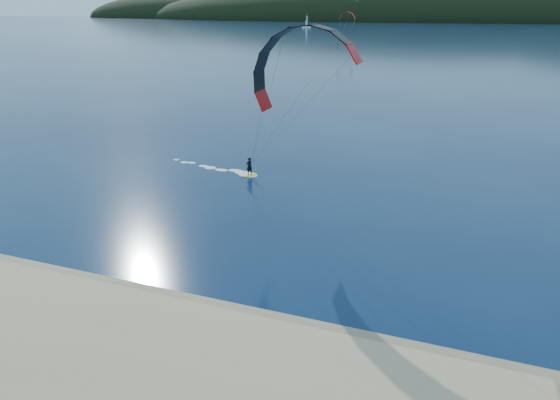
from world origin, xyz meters
TOP-DOWN VIEW (x-y plane):
  - ground at (0.00, 0.00)m, footprint 1800.00×1800.00m
  - wet_sand at (0.00, 4.50)m, footprint 220.00×2.50m
  - headland at (0.63, 745.28)m, footprint 1200.00×310.00m
  - kitesurfer_near at (0.17, 20.60)m, footprint 23.18×9.63m
  - kitesurfer_far at (-35.03, 199.44)m, footprint 8.52×4.48m
  - sailboat at (-112.83, 400.83)m, footprint 7.85×4.95m

SIDE VIEW (x-z plane):
  - ground at x=0.00m, z-range 0.00..0.00m
  - headland at x=0.63m, z-range -70.00..70.00m
  - wet_sand at x=0.00m, z-range 0.00..0.10m
  - sailboat at x=-112.83m, z-range -4.69..6.31m
  - kitesurfer_near at x=0.17m, z-range 2.63..17.87m
  - kitesurfer_far at x=-35.03m, z-range 3.89..17.40m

